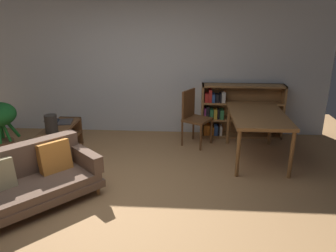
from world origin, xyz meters
The scene contains 10 objects.
ground_plane centered at (0.00, 0.00, 0.00)m, with size 8.16×8.16×0.00m, color #A87A4C.
back_wall_panel centered at (0.00, 2.70, 1.35)m, with size 6.80×0.10×2.70m, color silver.
fabric_couch centered at (-1.23, -0.16, 0.34)m, with size 1.82×1.88×0.71m.
media_console centered at (-1.29, 1.35, 0.25)m, with size 0.39×1.12×0.51m.
open_laptop centered at (-1.34, 1.57, 0.53)m, with size 0.48×0.39×0.08m.
desk_speaker centered at (-1.28, 1.08, 0.65)m, with size 0.19×0.19×0.28m.
potted_floor_plant centered at (-2.26, 1.36, 0.58)m, with size 0.54×0.54×0.89m.
dining_table centered at (1.89, 1.46, 0.68)m, with size 0.84×1.39×0.76m.
dining_chair_near centered at (0.89, 2.05, 0.55)m, with size 0.57×0.58×0.98m.
bookshelf centered at (1.69, 2.53, 0.49)m, with size 1.52×0.29×1.01m.
Camera 1 is at (0.81, -3.52, 2.24)m, focal length 35.08 mm.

